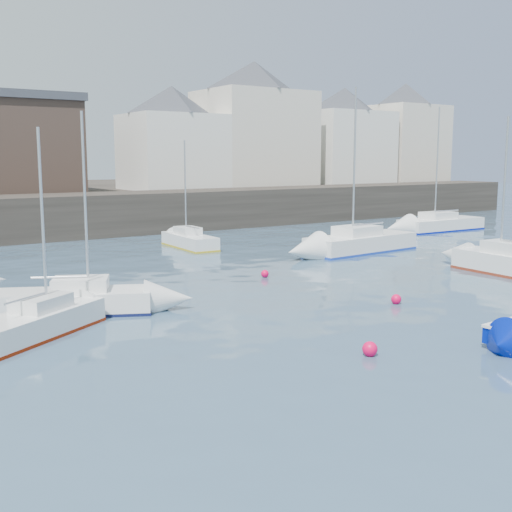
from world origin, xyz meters
TOP-DOWN VIEW (x-y plane):
  - water at (0.00, 0.00)m, footprint 220.00×220.00m
  - quay_wall at (0.00, 35.00)m, footprint 90.00×5.00m
  - land_strip at (0.00, 53.00)m, footprint 90.00×32.00m
  - bldg_east_a at (20.00, 42.00)m, footprint 13.36×13.36m
  - bldg_east_b at (31.00, 41.50)m, footprint 11.88×11.88m
  - bldg_east_c at (40.00, 41.50)m, footprint 11.14×11.14m
  - bldg_east_d at (11.00, 41.50)m, footprint 11.14×11.14m
  - sailboat_a at (-9.60, 10.11)m, footprint 5.07×4.11m
  - sailboat_b at (-7.64, 12.48)m, footprint 5.82×4.05m
  - sailboat_c at (12.26, 8.36)m, footprint 2.21×5.83m
  - sailboat_d at (11.45, 17.85)m, footprint 7.67×3.02m
  - sailboat_f at (3.89, 25.24)m, footprint 1.86×5.18m
  - sailboat_g at (24.49, 22.82)m, footprint 7.42×2.53m
  - buoy_near at (-2.31, 2.75)m, footprint 0.44×0.44m
  - buoy_mid at (3.15, 6.98)m, footprint 0.40×0.40m
  - buoy_far at (2.12, 14.39)m, footprint 0.36×0.36m

SIDE VIEW (x-z plane):
  - water at x=0.00m, z-range 0.00..0.00m
  - buoy_near at x=-2.31m, z-range -0.22..0.22m
  - buoy_mid at x=3.15m, z-range -0.20..0.20m
  - buoy_far at x=2.12m, z-range -0.18..0.18m
  - sailboat_a at x=-9.60m, z-range -2.81..3.72m
  - sailboat_f at x=3.89m, z-range -2.86..3.79m
  - sailboat_b at x=-7.64m, z-range -3.13..4.07m
  - sailboat_g at x=24.49m, z-range -4.13..5.19m
  - sailboat_c at x=12.26m, z-range -3.19..4.34m
  - sailboat_d at x=11.45m, z-range -4.20..5.36m
  - land_strip at x=0.00m, z-range 0.00..2.80m
  - quay_wall at x=0.00m, z-range 0.00..3.00m
  - bldg_east_d at x=11.00m, z-range 2.89..11.84m
  - bldg_east_b at x=31.00m, z-range 2.89..12.84m
  - bldg_east_c at x=40.00m, z-range 2.90..13.85m
  - bldg_east_a at x=20.00m, z-range 2.91..14.71m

